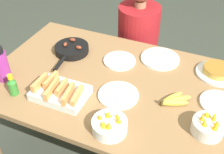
% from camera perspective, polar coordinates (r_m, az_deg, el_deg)
% --- Properties ---
extents(ground_plane, '(14.00, 14.00, 0.00)m').
position_cam_1_polar(ground_plane, '(2.27, 0.00, -14.92)').
color(ground_plane, '#383D33').
extents(dining_table, '(1.54, 0.99, 0.72)m').
position_cam_1_polar(dining_table, '(1.80, 0.00, -2.98)').
color(dining_table, olive).
rests_on(dining_table, ground_plane).
extents(banana_bunch, '(0.17, 0.16, 0.04)m').
position_cam_1_polar(banana_bunch, '(1.62, 12.46, -4.64)').
color(banana_bunch, gold).
rests_on(banana_bunch, dining_table).
extents(melon_tray, '(0.31, 0.22, 0.10)m').
position_cam_1_polar(melon_tray, '(1.63, -10.55, -3.03)').
color(melon_tray, silver).
rests_on(melon_tray, dining_table).
extents(skillet, '(0.24, 0.39, 0.08)m').
position_cam_1_polar(skillet, '(1.99, -8.22, 5.60)').
color(skillet, black).
rests_on(skillet, dining_table).
extents(frittata_plate_center, '(0.26, 0.26, 0.06)m').
position_cam_1_polar(frittata_plate_center, '(1.89, 20.62, 1.08)').
color(frittata_plate_center, white).
rests_on(frittata_plate_center, dining_table).
extents(empty_plate_near_front, '(0.21, 0.21, 0.02)m').
position_cam_1_polar(empty_plate_near_front, '(1.69, 20.89, -5.00)').
color(empty_plate_near_front, white).
rests_on(empty_plate_near_front, dining_table).
extents(empty_plate_far_left, '(0.22, 0.22, 0.02)m').
position_cam_1_polar(empty_plate_far_left, '(1.89, 1.52, 3.32)').
color(empty_plate_far_left, white).
rests_on(empty_plate_far_left, dining_table).
extents(empty_plate_far_right, '(0.26, 0.26, 0.02)m').
position_cam_1_polar(empty_plate_far_right, '(1.94, 9.74, 3.70)').
color(empty_plate_far_right, white).
rests_on(empty_plate_far_right, dining_table).
extents(empty_plate_mid_edge, '(0.24, 0.24, 0.02)m').
position_cam_1_polar(empty_plate_mid_edge, '(1.63, 1.30, -3.69)').
color(empty_plate_mid_edge, white).
rests_on(empty_plate_mid_edge, dining_table).
extents(fruit_bowl_mango, '(0.16, 0.16, 0.13)m').
position_cam_1_polar(fruit_bowl_mango, '(1.50, 18.93, -9.43)').
color(fruit_bowl_mango, white).
rests_on(fruit_bowl_mango, dining_table).
extents(fruit_bowl_citrus, '(0.18, 0.18, 0.12)m').
position_cam_1_polar(fruit_bowl_citrus, '(1.43, -0.52, -9.75)').
color(fruit_bowl_citrus, white).
rests_on(fruit_bowl_citrus, dining_table).
extents(water_bottle, '(0.08, 0.08, 0.23)m').
position_cam_1_polar(water_bottle, '(1.81, -21.54, 2.31)').
color(water_bottle, '#992D89').
rests_on(water_bottle, dining_table).
extents(hot_sauce_bottle, '(0.05, 0.05, 0.14)m').
position_cam_1_polar(hot_sauce_bottle, '(1.71, -19.57, -1.68)').
color(hot_sauce_bottle, '#337F2D').
rests_on(hot_sauce_bottle, dining_table).
extents(person_figure, '(0.37, 0.37, 1.15)m').
position_cam_1_polar(person_figure, '(2.44, 5.09, 4.81)').
color(person_figure, black).
rests_on(person_figure, ground_plane).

